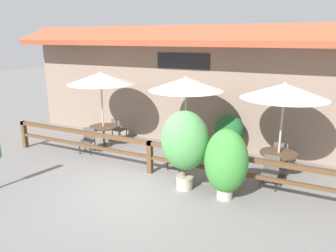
{
  "coord_description": "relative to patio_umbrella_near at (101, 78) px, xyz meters",
  "views": [
    {
      "loc": [
        4.43,
        -6.62,
        3.8
      ],
      "look_at": [
        0.39,
        1.42,
        1.36
      ],
      "focal_mm": 35.0,
      "sensor_mm": 36.0,
      "label": 1
    }
  ],
  "objects": [
    {
      "name": "ground_plane",
      "position": [
        2.7,
        -2.43,
        -2.44
      ],
      "size": [
        60.0,
        60.0,
        0.0
      ],
      "primitive_type": "plane",
      "color": "slate"
    },
    {
      "name": "building_facade",
      "position": [
        2.7,
        1.67,
        -0.28
      ],
      "size": [
        14.28,
        1.49,
        4.23
      ],
      "color": "gray",
      "rests_on": "ground"
    },
    {
      "name": "patio_railing",
      "position": [
        2.7,
        -1.38,
        -1.75
      ],
      "size": [
        10.4,
        0.14,
        0.95
      ],
      "color": "brown",
      "rests_on": "ground"
    },
    {
      "name": "patio_umbrella_near",
      "position": [
        0.0,
        0.0,
        0.0
      ],
      "size": [
        2.29,
        2.29,
        2.68
      ],
      "color": "#B7B2A8",
      "rests_on": "ground"
    },
    {
      "name": "dining_table_near",
      "position": [
        0.0,
        -0.0,
        -1.86
      ],
      "size": [
        1.01,
        1.01,
        0.73
      ],
      "color": "#4C3826",
      "rests_on": "ground"
    },
    {
      "name": "chair_near_streetside",
      "position": [
        -0.06,
        -0.79,
        -1.99
      ],
      "size": [
        0.51,
        0.51,
        0.83
      ],
      "rotation": [
        0.0,
        0.0,
        0.25
      ],
      "color": "#514C47",
      "rests_on": "ground"
    },
    {
      "name": "chair_near_wallside",
      "position": [
        0.07,
        0.79,
        -1.99
      ],
      "size": [
        0.45,
        0.45,
        0.83
      ],
      "rotation": [
        0.0,
        0.0,
        3.06
      ],
      "color": "#514C47",
      "rests_on": "ground"
    },
    {
      "name": "patio_umbrella_middle",
      "position": [
        3.18,
        0.04,
        0.0
      ],
      "size": [
        2.29,
        2.29,
        2.68
      ],
      "color": "#B7B2A8",
      "rests_on": "ground"
    },
    {
      "name": "dining_table_middle",
      "position": [
        3.18,
        0.04,
        -1.86
      ],
      "size": [
        1.01,
        1.01,
        0.73
      ],
      "color": "#4C3826",
      "rests_on": "ground"
    },
    {
      "name": "chair_middle_streetside",
      "position": [
        3.25,
        -0.72,
        -1.99
      ],
      "size": [
        0.42,
        0.42,
        0.83
      ],
      "rotation": [
        0.0,
        0.0,
        0.01
      ],
      "color": "#514C47",
      "rests_on": "ground"
    },
    {
      "name": "chair_middle_wallside",
      "position": [
        3.27,
        0.79,
        -1.99
      ],
      "size": [
        0.5,
        0.5,
        0.83
      ],
      "rotation": [
        0.0,
        0.0,
        3.36
      ],
      "color": "#514C47",
      "rests_on": "ground"
    },
    {
      "name": "patio_umbrella_far",
      "position": [
        6.04,
        -0.05,
        0.0
      ],
      "size": [
        2.29,
        2.29,
        2.68
      ],
      "color": "#B7B2A8",
      "rests_on": "ground"
    },
    {
      "name": "dining_table_far",
      "position": [
        6.04,
        -0.05,
        -1.86
      ],
      "size": [
        1.01,
        1.01,
        0.73
      ],
      "color": "#4C3826",
      "rests_on": "ground"
    },
    {
      "name": "chair_far_streetside",
      "position": [
        5.97,
        -0.77,
        -1.99
      ],
      "size": [
        0.43,
        0.43,
        0.83
      ],
      "rotation": [
        0.0,
        0.0,
        0.01
      ],
      "color": "#514C47",
      "rests_on": "ground"
    },
    {
      "name": "chair_far_wallside",
      "position": [
        6.02,
        0.66,
        -1.99
      ],
      "size": [
        0.43,
        0.43,
        0.83
      ],
      "rotation": [
        0.0,
        0.0,
        3.16
      ],
      "color": "#514C47",
      "rests_on": "ground"
    },
    {
      "name": "potted_plant_small_flowering",
      "position": [
        4.01,
        -1.88,
        -1.17
      ],
      "size": [
        1.23,
        1.11,
        2.07
      ],
      "color": "#B7AD99",
      "rests_on": "ground"
    },
    {
      "name": "potted_plant_tall_tropical",
      "position": [
        5.1,
        -1.93,
        -1.5
      ],
      "size": [
        1.05,
        0.95,
        1.75
      ],
      "color": "#B7AD99",
      "rests_on": "ground"
    },
    {
      "name": "potted_plant_broad_leaf",
      "position": [
        4.28,
        1.12,
        -1.62
      ],
      "size": [
        0.98,
        0.88,
        1.37
      ],
      "color": "brown",
      "rests_on": "ground"
    }
  ]
}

